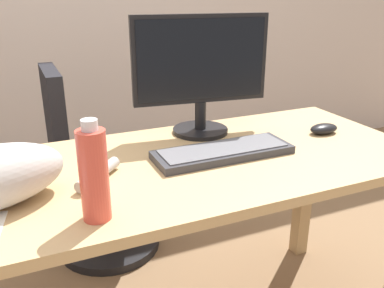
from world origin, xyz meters
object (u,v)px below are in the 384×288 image
(keyboard, at_px, (223,152))
(water_bottle, at_px, (94,174))
(monitor, at_px, (201,71))
(office_chair, at_px, (94,178))
(computer_mouse, at_px, (324,129))

(keyboard, distance_m, water_bottle, 0.50)
(monitor, bearing_deg, keyboard, -97.22)
(keyboard, bearing_deg, office_chair, 113.00)
(monitor, relative_size, keyboard, 1.09)
(monitor, xyz_separation_m, computer_mouse, (0.40, -0.19, -0.21))
(office_chair, xyz_separation_m, monitor, (0.32, -0.46, 0.55))
(keyboard, xyz_separation_m, water_bottle, (-0.44, -0.22, 0.10))
(computer_mouse, relative_size, water_bottle, 0.47)
(monitor, distance_m, computer_mouse, 0.49)
(monitor, height_order, keyboard, monitor)
(monitor, xyz_separation_m, keyboard, (-0.03, -0.23, -0.21))
(office_chair, distance_m, monitor, 0.79)
(office_chair, relative_size, monitor, 1.86)
(monitor, relative_size, computer_mouse, 4.36)
(monitor, bearing_deg, office_chair, 124.99)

